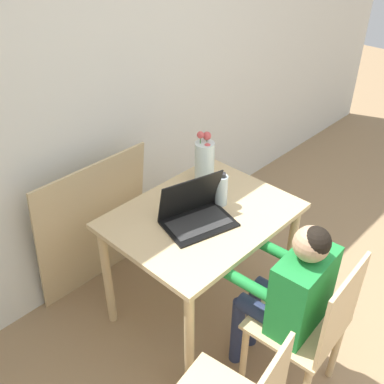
{
  "coord_description": "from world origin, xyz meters",
  "views": [
    {
      "loc": [
        -1.62,
        0.15,
        2.19
      ],
      "look_at": [
        -0.26,
        1.45,
        0.92
      ],
      "focal_mm": 42.0,
      "sensor_mm": 36.0,
      "label": 1
    }
  ],
  "objects_px": {
    "chair_occupied": "(309,328)",
    "flower_vase": "(205,161)",
    "laptop": "(195,212)",
    "water_bottle": "(221,190)",
    "person_seated": "(292,289)"
  },
  "relations": [
    {
      "from": "water_bottle",
      "to": "chair_occupied",
      "type": "bearing_deg",
      "value": -104.14
    },
    {
      "from": "person_seated",
      "to": "flower_vase",
      "type": "distance_m",
      "value": 0.91
    },
    {
      "from": "person_seated",
      "to": "water_bottle",
      "type": "bearing_deg",
      "value": -110.95
    },
    {
      "from": "flower_vase",
      "to": "laptop",
      "type": "bearing_deg",
      "value": -144.49
    },
    {
      "from": "chair_occupied",
      "to": "person_seated",
      "type": "relative_size",
      "value": 0.86
    },
    {
      "from": "chair_occupied",
      "to": "flower_vase",
      "type": "distance_m",
      "value": 1.07
    },
    {
      "from": "laptop",
      "to": "chair_occupied",
      "type": "bearing_deg",
      "value": -71.97
    },
    {
      "from": "person_seated",
      "to": "water_bottle",
      "type": "xyz_separation_m",
      "value": [
        0.19,
        0.6,
        0.19
      ]
    },
    {
      "from": "chair_occupied",
      "to": "laptop",
      "type": "xyz_separation_m",
      "value": [
        -0.03,
        0.72,
        0.33
      ]
    },
    {
      "from": "chair_occupied",
      "to": "water_bottle",
      "type": "distance_m",
      "value": 0.83
    },
    {
      "from": "chair_occupied",
      "to": "flower_vase",
      "type": "height_order",
      "value": "flower_vase"
    },
    {
      "from": "chair_occupied",
      "to": "laptop",
      "type": "bearing_deg",
      "value": -91.21
    },
    {
      "from": "water_bottle",
      "to": "flower_vase",
      "type": "bearing_deg",
      "value": 63.91
    },
    {
      "from": "flower_vase",
      "to": "water_bottle",
      "type": "distance_m",
      "value": 0.26
    },
    {
      "from": "flower_vase",
      "to": "water_bottle",
      "type": "bearing_deg",
      "value": -116.09
    }
  ]
}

